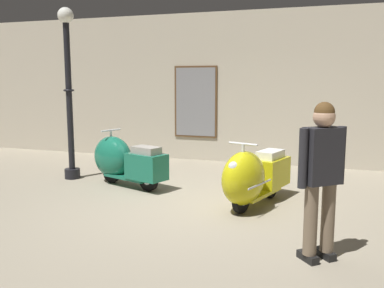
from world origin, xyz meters
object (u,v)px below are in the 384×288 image
object	(u,v)px
scooter_0	(123,160)
lamppost	(69,88)
scooter_1	(252,177)
visitor_0	(322,171)

from	to	relation	value
scooter_0	lamppost	xyz separation A→B (m)	(-1.14, 0.16, 1.23)
scooter_0	scooter_1	world-z (taller)	scooter_1
scooter_1	lamppost	bearing A→B (deg)	-84.81
lamppost	scooter_1	bearing A→B (deg)	-11.86
lamppost	visitor_0	xyz separation A→B (m)	(4.46, -2.30, -0.74)
scooter_0	lamppost	world-z (taller)	lamppost
scooter_1	visitor_0	distance (m)	1.90
scooter_0	scooter_1	distance (m)	2.43
scooter_0	visitor_0	xyz separation A→B (m)	(3.32, -2.14, 0.49)
scooter_0	visitor_0	distance (m)	3.98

